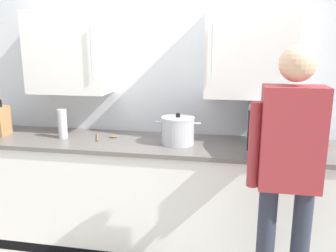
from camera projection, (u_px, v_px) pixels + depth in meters
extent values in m
cube|color=silver|center=(160.00, 92.00, 3.14)|extent=(4.01, 0.10, 2.61)
cube|color=white|center=(68.00, 53.00, 2.99)|extent=(0.69, 0.32, 0.70)
cylinder|color=#B7BABF|center=(92.00, 53.00, 2.77)|extent=(0.01, 0.01, 0.42)
cube|color=white|center=(250.00, 53.00, 2.72)|extent=(0.69, 0.32, 0.70)
cylinder|color=#B7BABF|center=(212.00, 54.00, 2.60)|extent=(0.01, 0.01, 0.42)
cube|color=white|center=(152.00, 196.00, 2.98)|extent=(3.13, 0.63, 0.91)
cube|color=#605B56|center=(151.00, 144.00, 2.87)|extent=(3.17, 0.67, 0.03)
cube|color=#B7BABF|center=(282.00, 126.00, 2.69)|extent=(0.52, 0.37, 0.33)
cube|color=beige|center=(273.00, 126.00, 2.69)|extent=(0.33, 0.32, 0.26)
cube|color=black|center=(313.00, 133.00, 2.47)|extent=(0.15, 0.01, 0.30)
cube|color=black|center=(259.00, 137.00, 2.37)|extent=(0.14, 0.36, 0.30)
cylinder|color=#B7BABF|center=(178.00, 132.00, 2.77)|extent=(0.26, 0.26, 0.20)
cylinder|color=#B7BABF|center=(178.00, 118.00, 2.75)|extent=(0.27, 0.27, 0.02)
cylinder|color=black|center=(178.00, 115.00, 2.74)|extent=(0.04, 0.04, 0.03)
cylinder|color=#B7BABF|center=(159.00, 122.00, 2.79)|extent=(0.05, 0.02, 0.02)
cylinder|color=#B7BABF|center=(197.00, 124.00, 2.73)|extent=(0.05, 0.02, 0.02)
cube|color=#A37547|center=(1.00, 121.00, 3.05)|extent=(0.11, 0.15, 0.26)
cylinder|color=black|center=(1.00, 103.00, 2.98)|extent=(0.02, 0.02, 0.06)
cylinder|color=#B7BABF|center=(63.00, 126.00, 2.95)|extent=(0.08, 0.08, 0.22)
cylinder|color=#B7BABF|center=(62.00, 111.00, 2.92)|extent=(0.08, 0.08, 0.03)
cylinder|color=brown|center=(97.00, 137.00, 2.96)|extent=(0.09, 0.20, 0.01)
ellipsoid|color=brown|center=(113.00, 136.00, 2.98)|extent=(0.08, 0.06, 0.02)
cube|color=maroon|center=(291.00, 138.00, 1.94)|extent=(0.34, 0.20, 0.59)
sphere|color=#DBAD89|center=(298.00, 63.00, 1.85)|extent=(0.20, 0.20, 0.20)
cylinder|color=#DBAD89|center=(308.00, 115.00, 2.11)|extent=(0.17, 0.49, 0.33)
cylinder|color=maroon|center=(254.00, 145.00, 1.99)|extent=(0.07, 0.07, 0.50)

